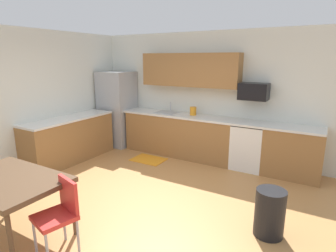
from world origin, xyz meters
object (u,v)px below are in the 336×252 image
Objects in this scene: oven_range at (249,146)px; dining_table at (8,183)px; chair_near_table at (60,211)px; microwave at (254,91)px; kettle at (193,111)px; trash_bin at (270,213)px; refrigerator at (117,109)px.

oven_range is 0.65× the size of dining_table.
chair_near_table is at bearing 7.88° from dining_table.
microwave reaches higher than chair_near_table.
oven_range is at bearing -2.29° from kettle.
oven_range is 4.14m from dining_table.
trash_bin is (1.96, 1.49, -0.20)m from chair_near_table.
microwave is at bearing 72.50° from chair_near_table.
trash_bin is at bearing 30.31° from dining_table.
trash_bin is at bearing -68.76° from oven_range.
refrigerator is 2.01× the size of oven_range.
dining_table is (-1.92, -3.66, 0.24)m from oven_range.
chair_near_table is at bearing -107.96° from oven_range.
kettle is (-2.05, 2.12, 0.72)m from trash_bin.
kettle is at bearing 79.77° from dining_table.
microwave is at bearing 110.34° from trash_bin.
refrigerator reaches higher than chair_near_table.
kettle is (-1.25, -0.05, -0.50)m from microwave.
oven_range is at bearing 111.24° from trash_bin.
kettle is at bearing 134.13° from trash_bin.
refrigerator is 9.14× the size of kettle.
dining_table is 1.65× the size of chair_near_table.
chair_near_table reaches higher than dining_table.
microwave is at bearing 62.94° from dining_table.
oven_range is at bearing 1.40° from refrigerator.
microwave is 3.96m from chair_near_table.
microwave is 4.30m from dining_table.
microwave is at bearing 3.15° from refrigerator.
oven_range is 1.07× the size of chair_near_table.
refrigerator is 3.05× the size of trash_bin.
microwave is (0.00, 0.10, 1.07)m from oven_range.
refrigerator is 2.03m from kettle.
kettle reaches higher than trash_bin.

